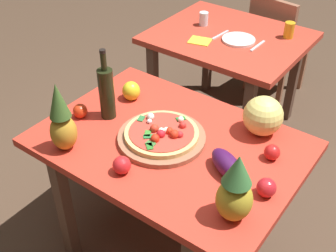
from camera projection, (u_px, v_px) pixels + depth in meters
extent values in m
plane|color=#4C3828|center=(170.00, 243.00, 2.45)|extent=(10.00, 10.00, 0.00)
cube|color=brown|center=(65.00, 211.00, 2.17)|extent=(0.06, 0.06, 0.71)
cube|color=brown|center=(156.00, 137.00, 2.66)|extent=(0.06, 0.06, 0.71)
cube|color=brown|center=(268.00, 188.00, 2.30)|extent=(0.06, 0.06, 0.71)
cube|color=red|center=(170.00, 144.00, 2.01)|extent=(1.21, 0.86, 0.04)
cube|color=brown|center=(153.00, 91.00, 3.09)|extent=(0.06, 0.06, 0.71)
cube|color=brown|center=(246.00, 127.00, 2.73)|extent=(0.06, 0.06, 0.71)
cube|color=brown|center=(208.00, 52.00, 3.57)|extent=(0.06, 0.06, 0.71)
cube|color=brown|center=(293.00, 79.00, 3.22)|extent=(0.06, 0.06, 0.71)
cube|color=#C43A29|center=(229.00, 38.00, 2.93)|extent=(1.01, 0.85, 0.04)
cube|color=#975F43|center=(303.00, 67.00, 3.67)|extent=(0.04, 0.04, 0.41)
cube|color=#975F43|center=(270.00, 55.00, 3.86)|extent=(0.04, 0.04, 0.41)
cube|color=#975F43|center=(282.00, 81.00, 3.48)|extent=(0.04, 0.04, 0.41)
cube|color=#975F43|center=(248.00, 67.00, 3.67)|extent=(0.04, 0.04, 0.41)
cube|color=#975F43|center=(280.00, 43.00, 3.53)|extent=(0.45, 0.45, 0.04)
cube|color=#986147|center=(271.00, 24.00, 3.30)|extent=(0.40, 0.10, 0.40)
cylinder|color=#975F43|center=(162.00, 138.00, 2.00)|extent=(0.41, 0.41, 0.02)
cylinder|color=#DEB269|center=(162.00, 134.00, 1.98)|extent=(0.35, 0.35, 0.02)
cylinder|color=#CA3D2F|center=(162.00, 131.00, 1.97)|extent=(0.30, 0.30, 0.00)
sphere|color=red|center=(155.00, 139.00, 1.91)|extent=(0.04, 0.04, 0.04)
sphere|color=red|center=(161.00, 134.00, 1.94)|extent=(0.04, 0.04, 0.04)
sphere|color=red|center=(174.00, 134.00, 1.94)|extent=(0.04, 0.04, 0.04)
sphere|color=red|center=(180.00, 135.00, 1.94)|extent=(0.03, 0.03, 0.03)
sphere|color=red|center=(183.00, 125.00, 2.00)|extent=(0.04, 0.04, 0.04)
sphere|color=red|center=(154.00, 129.00, 1.97)|extent=(0.04, 0.04, 0.04)
sphere|color=red|center=(169.00, 131.00, 1.96)|extent=(0.04, 0.04, 0.04)
cube|color=#297226|center=(149.00, 146.00, 1.88)|extent=(0.05, 0.05, 0.00)
cube|color=#397333|center=(151.00, 144.00, 1.90)|extent=(0.05, 0.03, 0.00)
cube|color=#27772C|center=(181.00, 119.00, 2.05)|extent=(0.05, 0.05, 0.00)
cube|color=#39842C|center=(148.00, 133.00, 1.95)|extent=(0.05, 0.05, 0.00)
cube|color=#2D6E38|center=(141.00, 119.00, 2.05)|extent=(0.04, 0.05, 0.00)
cube|color=#247033|center=(148.00, 137.00, 1.94)|extent=(0.05, 0.05, 0.00)
cube|color=#267424|center=(156.00, 137.00, 1.93)|extent=(0.03, 0.05, 0.00)
sphere|color=white|center=(151.00, 117.00, 2.05)|extent=(0.03, 0.03, 0.03)
sphere|color=white|center=(149.00, 121.00, 2.02)|extent=(0.03, 0.03, 0.03)
sphere|color=white|center=(166.00, 130.00, 1.96)|extent=(0.03, 0.03, 0.03)
sphere|color=white|center=(161.00, 131.00, 1.96)|extent=(0.03, 0.03, 0.03)
sphere|color=white|center=(181.00, 119.00, 2.03)|extent=(0.03, 0.03, 0.03)
cylinder|color=black|center=(107.00, 94.00, 2.08)|extent=(0.08, 0.08, 0.26)
cylinder|color=black|center=(103.00, 62.00, 1.97)|extent=(0.03, 0.03, 0.09)
cylinder|color=black|center=(102.00, 51.00, 1.94)|extent=(0.03, 0.03, 0.02)
ellipsoid|color=#AF9627|center=(234.00, 200.00, 1.58)|extent=(0.14, 0.14, 0.18)
cone|color=#387037|center=(238.00, 170.00, 1.49)|extent=(0.11, 0.11, 0.12)
ellipsoid|color=#B98827|center=(64.00, 132.00, 1.91)|extent=(0.12, 0.12, 0.17)
cone|color=#3A5F26|center=(58.00, 100.00, 1.81)|extent=(0.10, 0.10, 0.16)
sphere|color=#E3D66F|center=(263.00, 116.00, 1.99)|extent=(0.19, 0.19, 0.19)
ellipsoid|color=yellow|center=(131.00, 91.00, 2.26)|extent=(0.09, 0.09, 0.10)
ellipsoid|color=#401447|center=(227.00, 164.00, 1.80)|extent=(0.22, 0.17, 0.09)
sphere|color=red|center=(80.00, 111.00, 2.13)|extent=(0.07, 0.07, 0.07)
sphere|color=red|center=(272.00, 152.00, 1.88)|extent=(0.07, 0.07, 0.07)
sphere|color=red|center=(266.00, 188.00, 1.70)|extent=(0.08, 0.08, 0.08)
sphere|color=red|center=(122.00, 165.00, 1.80)|extent=(0.08, 0.08, 0.08)
cylinder|color=orange|center=(289.00, 30.00, 2.86)|extent=(0.07, 0.07, 0.11)
cylinder|color=silver|center=(204.00, 19.00, 3.02)|extent=(0.06, 0.06, 0.09)
cylinder|color=white|center=(239.00, 40.00, 2.84)|extent=(0.22, 0.22, 0.02)
cube|color=silver|center=(220.00, 35.00, 2.91)|extent=(0.03, 0.18, 0.01)
cube|color=silver|center=(258.00, 46.00, 2.78)|extent=(0.02, 0.18, 0.01)
cube|color=yellow|center=(200.00, 41.00, 2.84)|extent=(0.17, 0.15, 0.01)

